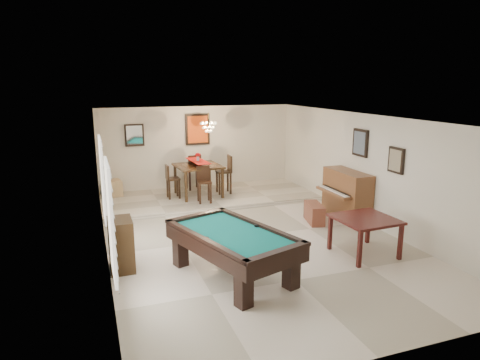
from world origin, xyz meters
TOP-DOWN VIEW (x-y plane):
  - ground_plane at (0.00, 0.00)m, footprint 6.00×9.00m
  - wall_back at (0.00, 4.50)m, footprint 6.00×0.04m
  - wall_front at (0.00, -4.50)m, footprint 6.00×0.04m
  - wall_left at (-3.00, 0.00)m, footprint 0.04×9.00m
  - wall_right at (3.00, 0.00)m, footprint 0.04×9.00m
  - ceiling at (0.00, 0.00)m, footprint 6.00×9.00m
  - dining_step at (0.00, 3.25)m, footprint 6.00×2.50m
  - window_left_front at (-2.97, -2.20)m, footprint 0.06×1.00m
  - window_left_rear at (-2.97, 0.60)m, footprint 0.06×1.00m
  - pool_table at (-0.97, -1.72)m, footprint 1.97×2.68m
  - square_table at (1.78, -1.67)m, footprint 1.14×1.14m
  - upright_piano at (2.57, 0.38)m, footprint 0.81×1.45m
  - piano_bench at (1.84, 0.40)m, footprint 0.51×0.88m
  - apothecary_chest at (-2.77, -0.78)m, footprint 0.42×0.63m
  - dining_table at (-0.29, 3.33)m, footprint 1.32×1.32m
  - flower_vase at (-0.29, 3.33)m, footprint 0.18×0.18m
  - dining_chair_south at (-0.32, 2.57)m, footprint 0.39×0.39m
  - dining_chair_north at (-0.25, 4.12)m, footprint 0.43×0.43m
  - dining_chair_west at (-1.02, 3.32)m, footprint 0.36×0.36m
  - dining_chair_east at (0.47, 3.34)m, footprint 0.44×0.44m
  - corner_bench at (-2.60, 4.14)m, footprint 0.48×0.56m
  - chandelier at (0.00, 3.20)m, footprint 0.44×0.44m
  - back_painting at (0.00, 4.46)m, footprint 0.75×0.06m
  - back_mirror at (-1.90, 4.46)m, footprint 0.55×0.06m
  - right_picture_upper at (2.96, 0.30)m, footprint 0.06×0.55m
  - right_picture_lower at (2.96, -1.00)m, footprint 0.06×0.45m

SIDE VIEW (x-z plane):
  - ground_plane at x=0.00m, z-range -0.02..0.00m
  - dining_step at x=0.00m, z-range 0.00..0.12m
  - piano_bench at x=1.84m, z-range 0.00..0.46m
  - corner_bench at x=-2.60m, z-range 0.12..0.57m
  - square_table at x=1.78m, z-range 0.00..0.75m
  - pool_table at x=-0.97m, z-range 0.00..0.80m
  - apothecary_chest at x=-2.77m, z-range 0.00..0.95m
  - dining_chair_west at x=-1.02m, z-range 0.12..1.07m
  - upright_piano at x=2.57m, z-range 0.00..1.21m
  - dining_chair_south at x=-0.32m, z-range 0.12..1.10m
  - dining_table at x=-0.29m, z-range 0.12..1.13m
  - dining_chair_north at x=-0.25m, z-range 0.12..1.19m
  - dining_chair_east at x=0.47m, z-range 0.12..1.24m
  - flower_vase at x=-0.29m, z-range 1.13..1.38m
  - wall_back at x=0.00m, z-range 0.00..2.60m
  - wall_front at x=0.00m, z-range 0.00..2.60m
  - wall_left at x=-3.00m, z-range 0.00..2.60m
  - wall_right at x=3.00m, z-range 0.00..2.60m
  - window_left_front at x=-2.97m, z-range 0.55..2.25m
  - window_left_rear at x=-2.97m, z-range 0.55..2.25m
  - right_picture_lower at x=2.96m, z-range 1.42..1.98m
  - back_mirror at x=-1.90m, z-range 1.48..2.12m
  - back_painting at x=0.00m, z-range 1.42..2.38m
  - right_picture_upper at x=2.96m, z-range 1.57..2.23m
  - chandelier at x=0.00m, z-range 1.90..2.50m
  - ceiling at x=0.00m, z-range 2.58..2.62m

